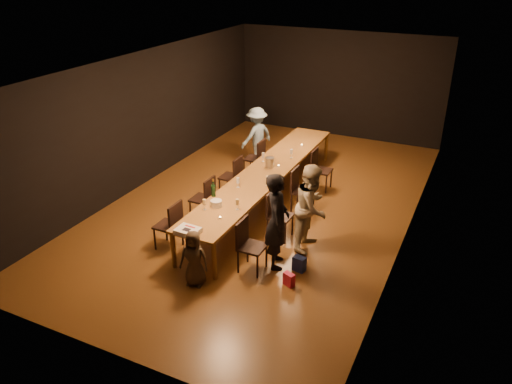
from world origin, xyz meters
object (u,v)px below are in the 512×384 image
at_px(chair_left_3, 254,158).
at_px(plate_stack, 216,203).
at_px(woman_tan, 312,207).
at_px(chair_left_2, 230,176).
at_px(woman_birthday, 277,221).
at_px(child, 194,258).
at_px(chair_right_1, 280,216).
at_px(champagne_bottle, 213,188).
at_px(table, 266,173).
at_px(chair_right_3, 322,170).
at_px(chair_left_1, 202,198).
at_px(man_blue, 257,135).
at_px(chair_right_0, 252,246).
at_px(birthday_cake, 188,231).
at_px(chair_right_2, 303,191).
at_px(chair_left_0, 168,225).
at_px(ice_bucket, 270,162).

xyz_separation_m(chair_left_3, plate_stack, (0.71, -3.06, 0.34)).
distance_m(woman_tan, plate_stack, 1.72).
relative_size(chair_left_2, woman_tan, 0.57).
xyz_separation_m(woman_birthday, child, (-0.97, -1.09, -0.37)).
distance_m(chair_right_1, champagne_bottle, 1.36).
height_order(table, chair_right_3, chair_right_3).
relative_size(chair_right_3, champagne_bottle, 2.63).
distance_m(chair_left_3, champagne_bottle, 2.80).
distance_m(chair_left_1, man_blue, 3.28).
distance_m(chair_right_0, chair_left_1, 2.08).
relative_size(chair_right_0, birthday_cake, 2.39).
bearing_deg(chair_left_1, chair_left_2, 0.00).
distance_m(chair_left_3, woman_birthday, 3.85).
bearing_deg(chair_right_0, plate_stack, -118.69).
distance_m(chair_right_1, woman_birthday, 1.00).
bearing_deg(child, chair_left_3, 90.84).
bearing_deg(plate_stack, chair_right_2, 61.99).
distance_m(chair_right_1, chair_right_3, 2.40).
relative_size(chair_left_3, champagne_bottle, 2.63).
distance_m(chair_left_2, chair_left_3, 1.20).
distance_m(chair_right_2, chair_left_1, 2.08).
relative_size(chair_left_1, chair_left_3, 1.00).
xyz_separation_m(chair_left_0, ice_bucket, (0.84, 2.64, 0.39)).
bearing_deg(birthday_cake, man_blue, 104.60).
bearing_deg(chair_right_2, woman_birthday, 8.27).
height_order(chair_left_0, birthday_cake, chair_left_0).
distance_m(chair_right_0, chair_left_2, 2.94).
distance_m(woman_tan, child, 2.32).
relative_size(woman_birthday, champagne_bottle, 4.85).
bearing_deg(woman_tan, chair_right_2, 27.50).
relative_size(chair_right_2, plate_stack, 4.41).
bearing_deg(chair_right_3, chair_left_1, -35.31).
height_order(chair_right_0, child, child).
bearing_deg(champagne_bottle, birthday_cake, -77.45).
bearing_deg(man_blue, chair_right_2, 68.58).
bearing_deg(chair_right_1, birthday_cake, -28.75).
bearing_deg(man_blue, table, 53.82).
xyz_separation_m(child, ice_bucket, (-0.19, 3.40, 0.37)).
distance_m(woman_birthday, ice_bucket, 2.58).
relative_size(chair_right_0, chair_left_0, 1.00).
bearing_deg(woman_tan, chair_left_2, 62.65).
distance_m(chair_left_3, plate_stack, 3.16).
height_order(chair_right_3, chair_left_1, same).
bearing_deg(chair_right_1, child, -19.06).
distance_m(woman_tan, champagne_bottle, 1.89).
distance_m(woman_birthday, child, 1.51).
xyz_separation_m(chair_left_2, woman_birthday, (2.00, -2.06, 0.39)).
height_order(chair_right_2, child, child).
distance_m(chair_right_3, man_blue, 2.22).
bearing_deg(chair_right_0, child, -41.86).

